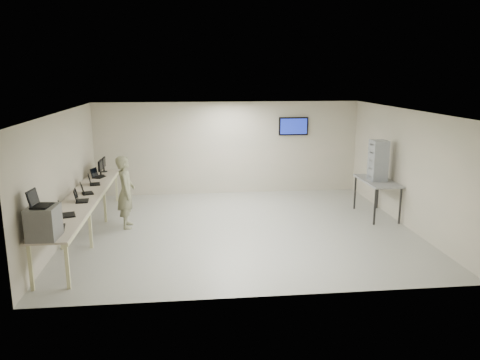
{
  "coord_description": "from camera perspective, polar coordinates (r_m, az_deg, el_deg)",
  "views": [
    {
      "loc": [
        -1.18,
        -10.56,
        3.63
      ],
      "look_at": [
        0.0,
        0.2,
        1.15
      ],
      "focal_mm": 35.0,
      "sensor_mm": 36.0,
      "label": 1
    }
  ],
  "objects": [
    {
      "name": "laptop_5",
      "position": [
        13.08,
        -17.04,
        0.58
      ],
      "size": [
        0.37,
        0.39,
        0.26
      ],
      "rotation": [
        0.0,
        0.0,
        -0.33
      ],
      "color": "black",
      "rests_on": "workbench"
    },
    {
      "name": "storage_bins",
      "position": [
        12.37,
        16.5,
        2.3
      ],
      "size": [
        0.39,
        0.43,
        1.03
      ],
      "color": "#9AA2AC",
      "rests_on": "side_table"
    },
    {
      "name": "laptop_2",
      "position": [
        10.76,
        -18.97,
        -2.13
      ],
      "size": [
        0.33,
        0.38,
        0.27
      ],
      "rotation": [
        0.0,
        0.0,
        0.12
      ],
      "color": "black",
      "rests_on": "workbench"
    },
    {
      "name": "laptop_0",
      "position": [
        9.08,
        -21.88,
        -5.03
      ],
      "size": [
        0.39,
        0.44,
        0.31
      ],
      "rotation": [
        0.0,
        0.0,
        0.18
      ],
      "color": "black",
      "rests_on": "workbench"
    },
    {
      "name": "laptop_on_box",
      "position": [
        8.47,
        -23.41,
        -2.5
      ],
      "size": [
        0.35,
        0.41,
        0.29
      ],
      "rotation": [
        0.0,
        0.0,
        -0.12
      ],
      "color": "black",
      "rests_on": "equipment_box"
    },
    {
      "name": "laptop_4",
      "position": [
        12.28,
        -17.54,
        -0.22
      ],
      "size": [
        0.35,
        0.39,
        0.27
      ],
      "rotation": [
        0.0,
        0.0,
        0.21
      ],
      "color": "black",
      "rests_on": "workbench"
    },
    {
      "name": "monitor_near",
      "position": [
        13.26,
        -16.66,
        1.6
      ],
      "size": [
        0.19,
        0.43,
        0.42
      ],
      "color": "black",
      "rests_on": "workbench"
    },
    {
      "name": "soldier",
      "position": [
        11.44,
        -13.74,
        -1.43
      ],
      "size": [
        0.47,
        0.67,
        1.74
      ],
      "primitive_type": "imported",
      "rotation": [
        0.0,
        0.0,
        1.65
      ],
      "color": "slate",
      "rests_on": "ground"
    },
    {
      "name": "laptop_1",
      "position": [
        9.8,
        -20.58,
        -3.68
      ],
      "size": [
        0.4,
        0.43,
        0.29
      ],
      "rotation": [
        0.0,
        0.0,
        0.3
      ],
      "color": "black",
      "rests_on": "workbench"
    },
    {
      "name": "laptop_3",
      "position": [
        11.41,
        -18.35,
        -1.26
      ],
      "size": [
        0.37,
        0.39,
        0.26
      ],
      "rotation": [
        0.0,
        0.0,
        0.32
      ],
      "color": "black",
      "rests_on": "workbench"
    },
    {
      "name": "workbench",
      "position": [
        11.19,
        -18.48,
        -2.29
      ],
      "size": [
        0.76,
        6.0,
        0.9
      ],
      "color": "#C1B19D",
      "rests_on": "ground"
    },
    {
      "name": "side_table",
      "position": [
        12.49,
        16.42,
        -0.34
      ],
      "size": [
        0.74,
        1.59,
        0.96
      ],
      "color": "gray",
      "rests_on": "ground"
    },
    {
      "name": "equipment_box",
      "position": [
        8.55,
        -22.82,
        -4.79
      ],
      "size": [
        0.49,
        0.56,
        0.56
      ],
      "primitive_type": "cube",
      "rotation": [
        0.0,
        0.0,
        -0.04
      ],
      "color": "slate",
      "rests_on": "workbench"
    },
    {
      "name": "room",
      "position": [
        10.92,
        0.25,
        1.17
      ],
      "size": [
        8.01,
        7.01,
        2.81
      ],
      "color": "gray",
      "rests_on": "ground"
    },
    {
      "name": "monitor_far",
      "position": [
        13.75,
        -16.29,
        1.97
      ],
      "size": [
        0.18,
        0.41,
        0.41
      ],
      "color": "black",
      "rests_on": "workbench"
    }
  ]
}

